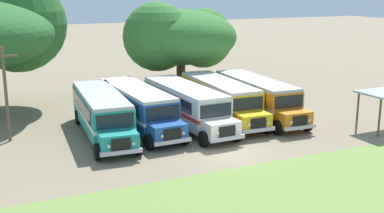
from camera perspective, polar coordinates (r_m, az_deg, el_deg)
The scene contains 9 objects.
ground_plane at distance 29.11m, azimuth 4.81°, elevation -5.52°, with size 220.00×220.00×0.00m, color #84755B.
foreground_grass_strip at distance 23.26m, azimuth 14.31°, elevation -11.02°, with size 80.00×11.12×0.01m, color olive.
parked_bus_slot_0 at distance 32.81m, azimuth -10.48°, elevation -0.60°, with size 3.38×10.95×2.82m.
parked_bus_slot_1 at distance 34.11m, azimuth -6.33°, elevation 0.09°, with size 3.02×10.88×2.82m.
parked_bus_slot_2 at distance 34.52m, azimuth -0.69°, elevation 0.34°, with size 2.96×10.88×2.82m.
parked_bus_slot_3 at distance 36.52m, azimuth 3.34°, elevation 1.06°, with size 3.11×10.90×2.82m.
parked_bus_slot_4 at distance 37.40m, azimuth 7.62°, elevation 1.26°, with size 3.13×10.90×2.82m.
broad_shade_tree at distance 44.88m, azimuth -1.59°, elevation 8.11°, with size 11.22×10.60×8.44m.
utility_pole at distance 32.69m, azimuth -20.93°, elevation 1.70°, with size 1.80×0.20×6.07m.
Camera 1 is at (-13.70, -23.84, 9.57)m, focal length 45.65 mm.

